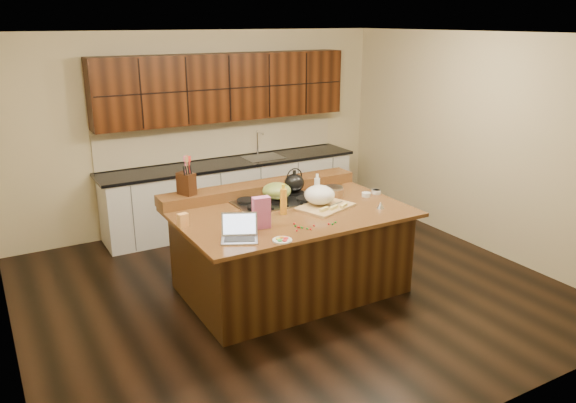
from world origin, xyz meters
TOP-DOWN VIEW (x-y plane):
  - room at (0.00, 0.00)m, footprint 5.52×5.02m
  - island at (0.00, 0.00)m, footprint 2.40×1.60m
  - back_ledge at (0.00, 0.70)m, footprint 2.40×0.30m
  - cooktop at (0.00, 0.30)m, footprint 0.92×0.52m
  - back_counter at (0.30, 2.23)m, footprint 3.70×0.66m
  - kettle at (0.30, 0.43)m, footprint 0.24×0.24m
  - green_bowl at (0.00, 0.30)m, footprint 0.38×0.38m
  - laptop at (-0.81, -0.47)m, footprint 0.41×0.38m
  - oil_bottle at (-0.12, -0.08)m, footprint 0.09×0.09m
  - vinegar_bottle at (0.43, 0.15)m, footprint 0.08×0.08m
  - wooden_tray at (0.34, -0.06)m, footprint 0.67×0.58m
  - ramekin_a at (1.15, 0.02)m, footprint 0.13×0.13m
  - ramekin_b at (0.98, -0.01)m, footprint 0.13×0.13m
  - ramekin_c at (1.15, 0.01)m, footprint 0.10×0.10m
  - strainer_bowl at (0.67, 0.19)m, footprint 0.30×0.30m
  - kitchen_timer at (0.86, -0.42)m, footprint 0.10×0.10m
  - pink_bag at (-0.50, -0.32)m, footprint 0.18×0.11m
  - candy_plate at (-0.49, -0.71)m, footprint 0.22×0.22m
  - package_box at (-1.15, 0.08)m, footprint 0.11×0.08m
  - utensil_crock at (-0.86, 0.70)m, footprint 0.15×0.15m
  - knife_block at (-0.88, 0.70)m, footprint 0.19×0.23m
  - gumdrop_0 at (-0.26, -0.57)m, footprint 0.02×0.02m
  - gumdrop_1 at (-0.21, -0.46)m, footprint 0.02×0.02m
  - gumdrop_2 at (-0.20, -0.50)m, footprint 0.02×0.02m
  - gumdrop_3 at (0.19, -0.57)m, footprint 0.02×0.02m
  - gumdrop_4 at (-0.13, -0.61)m, footprint 0.02×0.02m
  - gumdrop_5 at (-0.18, -0.53)m, footprint 0.02×0.02m
  - gumdrop_6 at (-0.19, -0.51)m, footprint 0.02×0.02m
  - gumdrop_7 at (0.13, -0.60)m, footprint 0.02×0.02m
  - gumdrop_8 at (-0.18, -0.40)m, footprint 0.02×0.02m
  - gumdrop_9 at (-0.18, -0.50)m, footprint 0.02×0.02m
  - gumdrop_10 at (-0.05, -0.54)m, footprint 0.02×0.02m
  - gumdrop_11 at (-0.15, -0.58)m, footprint 0.02×0.02m
  - gumdrop_12 at (0.10, -0.57)m, footprint 0.02×0.02m

SIDE VIEW (x-z plane):
  - island at x=0.00m, z-range 0.00..0.92m
  - candy_plate at x=-0.49m, z-range 0.92..0.93m
  - gumdrop_0 at x=-0.26m, z-range 0.92..0.94m
  - gumdrop_1 at x=-0.21m, z-range 0.92..0.94m
  - gumdrop_2 at x=-0.20m, z-range 0.92..0.94m
  - gumdrop_3 at x=0.19m, z-range 0.92..0.94m
  - gumdrop_4 at x=-0.13m, z-range 0.92..0.94m
  - gumdrop_5 at x=-0.18m, z-range 0.92..0.94m
  - gumdrop_6 at x=-0.19m, z-range 0.92..0.94m
  - gumdrop_7 at x=0.13m, z-range 0.92..0.94m
  - gumdrop_8 at x=-0.18m, z-range 0.92..0.94m
  - gumdrop_9 at x=-0.18m, z-range 0.92..0.94m
  - gumdrop_10 at x=-0.05m, z-range 0.92..0.94m
  - gumdrop_11 at x=-0.15m, z-range 0.92..0.94m
  - gumdrop_12 at x=0.10m, z-range 0.92..0.94m
  - cooktop at x=0.00m, z-range 0.91..0.96m
  - ramekin_a at x=1.15m, z-range 0.92..0.96m
  - ramekin_b at x=0.98m, z-range 0.92..0.96m
  - ramekin_c at x=1.15m, z-range 0.92..0.96m
  - kitchen_timer at x=0.86m, z-range 0.92..0.99m
  - strainer_bowl at x=0.67m, z-range 0.92..1.01m
  - back_ledge at x=0.00m, z-range 0.92..1.04m
  - laptop at x=-0.81m, z-range 0.87..1.10m
  - back_counter at x=0.30m, z-range -0.22..2.18m
  - package_box at x=-1.15m, z-range 0.92..1.05m
  - wooden_tray at x=0.34m, z-range 0.91..1.14m
  - vinegar_bottle at x=0.43m, z-range 0.92..1.17m
  - green_bowl at x=0.00m, z-range 0.97..1.14m
  - oil_bottle at x=-0.12m, z-range 0.92..1.19m
  - kettle at x=0.30m, z-range 0.97..1.17m
  - pink_bag at x=-0.50m, z-range 0.92..1.23m
  - utensil_crock at x=-0.86m, z-range 1.04..1.18m
  - knife_block at x=-0.88m, z-range 1.04..1.28m
  - room at x=0.00m, z-range -0.01..2.71m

